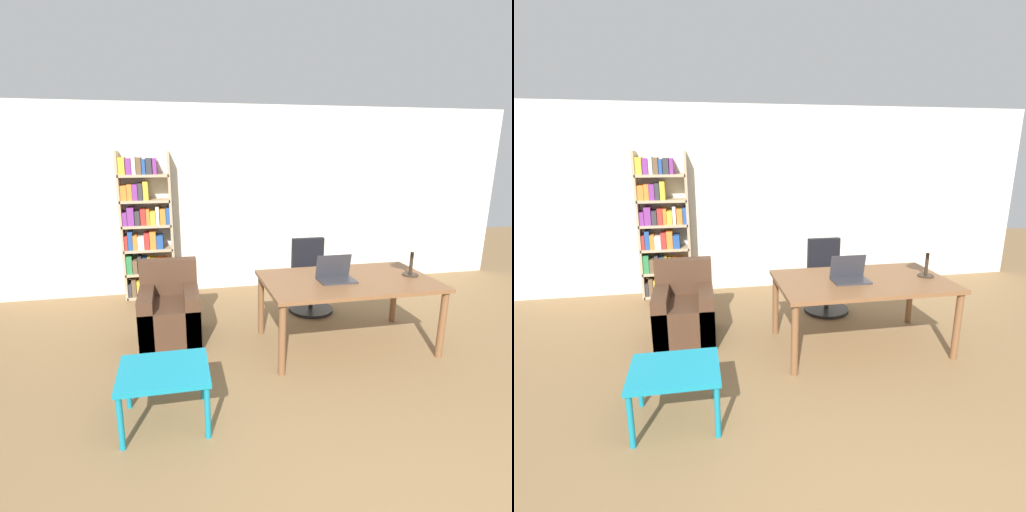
# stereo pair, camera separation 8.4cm
# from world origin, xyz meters

# --- Properties ---
(wall_back) EXTENTS (8.00, 0.06, 2.70)m
(wall_back) POSITION_xyz_m (0.00, 4.53, 1.35)
(wall_back) COLOR silver
(wall_back) RESTS_ON ground_plane
(desk) EXTENTS (1.80, 1.04, 0.75)m
(desk) POSITION_xyz_m (0.47, 2.37, 0.67)
(desk) COLOR brown
(desk) RESTS_ON ground_plane
(laptop) EXTENTS (0.38, 0.25, 0.26)m
(laptop) POSITION_xyz_m (0.33, 2.36, 0.81)
(laptop) COLOR #2D2D33
(laptop) RESTS_ON desk
(table_lamp) EXTENTS (0.27, 0.27, 0.45)m
(table_lamp) POSITION_xyz_m (1.19, 2.35, 1.10)
(table_lamp) COLOR #2D2319
(table_lamp) RESTS_ON desk
(office_chair) EXTENTS (0.58, 0.58, 0.95)m
(office_chair) POSITION_xyz_m (0.43, 3.41, 0.41)
(office_chair) COLOR black
(office_chair) RESTS_ON ground_plane
(side_table_blue) EXTENTS (0.68, 0.56, 0.46)m
(side_table_blue) POSITION_xyz_m (-1.43, 1.43, 0.40)
(side_table_blue) COLOR teal
(side_table_blue) RESTS_ON ground_plane
(armchair) EXTENTS (0.64, 0.74, 0.86)m
(armchair) POSITION_xyz_m (-1.39, 2.90, 0.30)
(armchair) COLOR #472D1E
(armchair) RESTS_ON ground_plane
(bookshelf) EXTENTS (0.71, 0.28, 2.06)m
(bookshelf) POSITION_xyz_m (-1.70, 4.34, 0.96)
(bookshelf) COLOR tan
(bookshelf) RESTS_ON ground_plane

